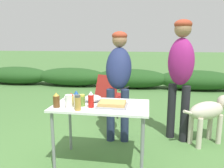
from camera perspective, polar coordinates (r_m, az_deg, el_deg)
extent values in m
plane|color=#4C7A3D|center=(2.84, -2.71, -19.86)|extent=(60.00, 60.00, 0.00)
ellipsoid|color=#234C1E|center=(8.33, -23.55, 2.11)|extent=(2.40, 0.90, 0.60)
ellipsoid|color=#234C1E|center=(7.44, -10.50, 1.88)|extent=(2.40, 0.90, 0.60)
ellipsoid|color=#234C1E|center=(7.02, 5.06, 1.48)|extent=(2.40, 0.90, 0.60)
ellipsoid|color=#234C1E|center=(7.15, 21.25, 0.95)|extent=(2.40, 0.90, 0.60)
cube|color=white|center=(2.55, -2.86, -5.67)|extent=(1.10, 0.64, 0.02)
cylinder|color=gray|center=(2.59, -15.12, -14.54)|extent=(0.04, 0.04, 0.71)
cylinder|color=gray|center=(2.38, 7.87, -16.61)|extent=(0.04, 0.04, 0.71)
cylinder|color=gray|center=(3.05, -10.87, -10.37)|extent=(0.04, 0.04, 0.71)
cylinder|color=gray|center=(2.87, 8.20, -11.64)|extent=(0.04, 0.04, 0.71)
cube|color=#9E9EA3|center=(2.47, 0.06, -5.65)|extent=(0.34, 0.25, 0.02)
cube|color=tan|center=(2.46, 0.06, -5.03)|extent=(0.30, 0.21, 0.04)
cylinder|color=white|center=(2.78, -9.97, -3.68)|extent=(0.24, 0.24, 0.04)
ellipsoid|color=silver|center=(2.68, -5.07, -3.73)|extent=(0.22, 0.22, 0.08)
cylinder|color=white|center=(2.45, -11.22, -4.46)|extent=(0.08, 0.08, 0.15)
cylinder|color=silver|center=(2.45, -9.29, -4.37)|extent=(0.06, 0.06, 0.15)
cone|color=#194793|center=(2.43, -9.36, -2.18)|extent=(0.06, 0.06, 0.04)
cylinder|color=brown|center=(2.51, -14.31, -4.46)|extent=(0.07, 0.07, 0.13)
cone|color=gold|center=(2.49, -14.40, -2.61)|extent=(0.06, 0.06, 0.04)
cylinder|color=olive|center=(2.50, -7.76, -4.45)|extent=(0.07, 0.07, 0.11)
cylinder|color=#D1CC47|center=(2.48, -7.80, -2.96)|extent=(0.06, 0.06, 0.02)
cylinder|color=yellow|center=(2.56, -10.55, -4.22)|extent=(0.07, 0.07, 0.11)
cone|color=red|center=(2.54, -10.60, -2.69)|extent=(0.06, 0.06, 0.03)
cylinder|color=red|center=(2.43, -5.51, -4.45)|extent=(0.06, 0.06, 0.14)
cone|color=white|center=(2.41, -5.55, -2.32)|extent=(0.05, 0.05, 0.04)
cylinder|color=#B2893D|center=(2.35, -8.93, -5.13)|extent=(0.07, 0.07, 0.14)
cylinder|color=#4C4C4C|center=(2.33, -8.99, -3.15)|extent=(0.06, 0.06, 0.03)
cylinder|color=#232D4C|center=(3.25, -0.32, -8.13)|extent=(0.12, 0.12, 0.79)
cylinder|color=#232D4C|center=(3.23, 3.35, -8.26)|extent=(0.12, 0.12, 0.79)
ellipsoid|color=navy|center=(3.20, 1.76, 4.22)|extent=(0.40, 0.51, 0.69)
sphere|color=#936B4C|center=(3.29, 1.99, 11.44)|extent=(0.22, 0.22, 0.22)
ellipsoid|color=#993823|center=(3.30, 2.00, 12.48)|extent=(0.23, 0.23, 0.13)
cylinder|color=black|center=(3.46, 15.23, -6.85)|extent=(0.12, 0.12, 0.84)
cylinder|color=black|center=(3.39, 18.46, -7.44)|extent=(0.12, 0.12, 0.84)
ellipsoid|color=#931E70|center=(3.28, 17.56, 5.55)|extent=(0.47, 0.43, 0.68)
sphere|color=#936B4C|center=(3.27, 18.03, 13.50)|extent=(0.23, 0.23, 0.23)
ellipsoid|color=#993823|center=(3.27, 18.10, 14.61)|extent=(0.24, 0.24, 0.14)
cylinder|color=beige|center=(3.40, 19.86, -11.05)|extent=(0.07, 0.07, 0.44)
cylinder|color=beige|center=(3.30, 21.89, -11.93)|extent=(0.07, 0.07, 0.44)
cylinder|color=beige|center=(3.66, 24.20, -9.79)|extent=(0.07, 0.07, 0.44)
cylinder|color=beige|center=(3.56, 26.21, -10.54)|extent=(0.07, 0.07, 0.44)
ellipsoid|color=beige|center=(3.39, 23.47, -6.37)|extent=(0.63, 0.53, 0.26)
sphere|color=beige|center=(3.62, 27.25, -4.15)|extent=(0.20, 0.20, 0.20)
cylinder|color=beige|center=(3.16, 19.40, -7.07)|extent=(0.18, 0.14, 0.10)
cube|color=maroon|center=(4.41, 0.52, -3.07)|extent=(0.60, 0.60, 0.03)
cube|color=maroon|center=(4.13, -1.43, -0.79)|extent=(0.49, 0.32, 0.44)
cylinder|color=black|center=(4.40, -3.06, -5.75)|extent=(0.02, 0.02, 0.38)
cylinder|color=black|center=(4.20, 1.50, -6.56)|extent=(0.02, 0.02, 0.38)
cylinder|color=black|center=(4.73, -0.35, -4.55)|extent=(0.02, 0.02, 0.38)
cylinder|color=black|center=(4.54, 3.99, -5.23)|extent=(0.02, 0.02, 0.38)
cylinder|color=black|center=(4.49, -2.01, -0.53)|extent=(0.17, 0.39, 0.02)
cylinder|color=black|center=(4.26, 3.20, -1.17)|extent=(0.17, 0.39, 0.02)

